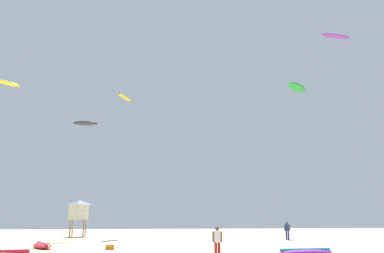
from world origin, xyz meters
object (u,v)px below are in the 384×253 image
(lifeguard_tower, at_px, (79,210))
(kite_aloft_1, at_px, (85,123))
(kite_aloft_2, at_px, (336,36))
(kite_aloft_3, at_px, (125,97))
(kite_aloft_0, at_px, (7,83))
(person_foreground, at_px, (217,239))
(cooler_box, at_px, (110,247))
(kite_grounded_far, at_px, (305,252))
(kite_aloft_4, at_px, (297,88))
(person_midground, at_px, (287,229))
(kite_grounded_mid, at_px, (42,245))

(lifeguard_tower, bearing_deg, kite_aloft_1, -77.46)
(kite_aloft_2, height_order, kite_aloft_3, kite_aloft_2)
(kite_aloft_0, distance_m, kite_aloft_3, 19.79)
(person_foreground, xyz_separation_m, kite_aloft_1, (-11.66, 25.23, 12.55))
(cooler_box, bearing_deg, kite_aloft_1, 105.69)
(cooler_box, bearing_deg, lifeguard_tower, 105.61)
(lifeguard_tower, xyz_separation_m, kite_aloft_0, (-6.59, -8.76, 12.46))
(person_foreground, bearing_deg, kite_aloft_0, 43.45)
(kite_grounded_far, distance_m, kite_aloft_2, 32.49)
(lifeguard_tower, bearing_deg, kite_aloft_3, 59.21)
(kite_aloft_2, distance_m, kite_aloft_4, 7.69)
(kite_aloft_3, bearing_deg, kite_aloft_2, -28.97)
(kite_aloft_0, height_order, kite_aloft_4, kite_aloft_4)
(person_foreground, relative_size, cooler_box, 2.99)
(person_foreground, distance_m, cooler_box, 9.06)
(kite_grounded_far, bearing_deg, person_midground, 72.75)
(kite_grounded_far, xyz_separation_m, kite_aloft_0, (-23.70, 16.31, 15.32))
(person_foreground, bearing_deg, lifeguard_tower, 20.78)
(kite_grounded_far, bearing_deg, kite_aloft_4, 66.10)
(kite_aloft_3, xyz_separation_m, kite_aloft_4, (22.08, -11.35, -1.45))
(person_foreground, xyz_separation_m, kite_aloft_4, (14.63, 21.64, 17.10))
(lifeguard_tower, bearing_deg, cooler_box, -74.39)
(kite_grounded_far, height_order, kite_aloft_2, kite_aloft_2)
(kite_grounded_mid, distance_m, lifeguard_tower, 17.94)
(person_foreground, distance_m, kite_grounded_far, 5.44)
(kite_grounded_far, distance_m, cooler_box, 13.03)
(person_foreground, bearing_deg, kite_aloft_3, 8.92)
(lifeguard_tower, relative_size, kite_aloft_1, 1.38)
(cooler_box, distance_m, kite_aloft_4, 31.53)
(kite_aloft_4, bearing_deg, lifeguard_tower, 171.18)
(person_midground, bearing_deg, kite_aloft_4, -19.84)
(cooler_box, distance_m, kite_aloft_2, 36.53)
(kite_grounded_far, relative_size, kite_aloft_2, 0.86)
(person_foreground, distance_m, kite_aloft_2, 34.85)
(kite_grounded_mid, bearing_deg, kite_grounded_far, -23.86)
(kite_grounded_mid, distance_m, kite_aloft_1, 21.76)
(kite_grounded_far, relative_size, kite_aloft_3, 0.87)
(cooler_box, xyz_separation_m, kite_aloft_0, (-11.99, 10.58, 15.35))
(person_foreground, relative_size, kite_grounded_far, 0.48)
(lifeguard_tower, relative_size, kite_aloft_2, 1.04)
(person_midground, xyz_separation_m, lifeguard_tower, (-21.77, 10.06, 2.03))
(kite_grounded_far, bearing_deg, lifeguard_tower, 124.32)
(cooler_box, relative_size, kite_aloft_2, 0.14)
(kite_aloft_0, bearing_deg, lifeguard_tower, 53.07)
(lifeguard_tower, distance_m, kite_aloft_4, 30.65)
(kite_aloft_0, bearing_deg, person_foreground, -42.75)
(kite_grounded_mid, bearing_deg, person_midground, 19.75)
(cooler_box, relative_size, kite_aloft_3, 0.14)
(kite_grounded_far, relative_size, kite_aloft_1, 1.15)
(kite_grounded_mid, relative_size, lifeguard_tower, 0.90)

